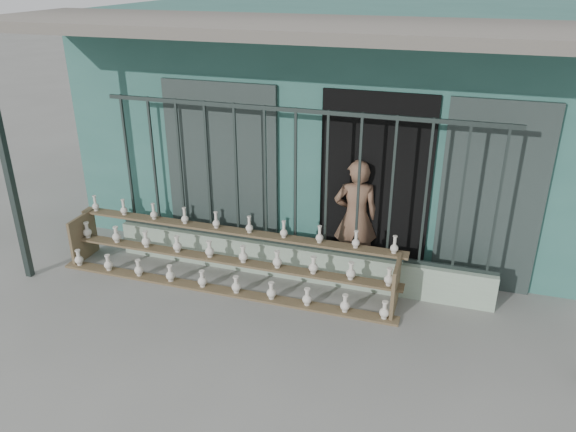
% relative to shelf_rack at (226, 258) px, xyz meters
% --- Properties ---
extents(ground, '(60.00, 60.00, 0.00)m').
position_rel_shelf_rack_xyz_m(ground, '(0.79, -0.89, -0.36)').
color(ground, slate).
extents(workshop_building, '(7.40, 6.60, 3.21)m').
position_rel_shelf_rack_xyz_m(workshop_building, '(0.80, 3.34, 1.26)').
color(workshop_building, '#2E6157').
rests_on(workshop_building, ground).
extents(parapet_wall, '(5.00, 0.20, 0.45)m').
position_rel_shelf_rack_xyz_m(parapet_wall, '(0.79, 0.41, -0.13)').
color(parapet_wall, '#92A991').
rests_on(parapet_wall, ground).
extents(security_fence, '(5.00, 0.04, 1.80)m').
position_rel_shelf_rack_xyz_m(security_fence, '(0.79, 0.41, 0.99)').
color(security_fence, '#283330').
rests_on(security_fence, parapet_wall).
extents(shelf_rack, '(4.50, 0.68, 0.85)m').
position_rel_shelf_rack_xyz_m(shelf_rack, '(0.00, 0.00, 0.00)').
color(shelf_rack, brown).
rests_on(shelf_rack, ground).
extents(elderly_woman, '(0.64, 0.50, 1.56)m').
position_rel_shelf_rack_xyz_m(elderly_woman, '(1.49, 0.80, 0.43)').
color(elderly_woman, brown).
rests_on(elderly_woman, ground).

